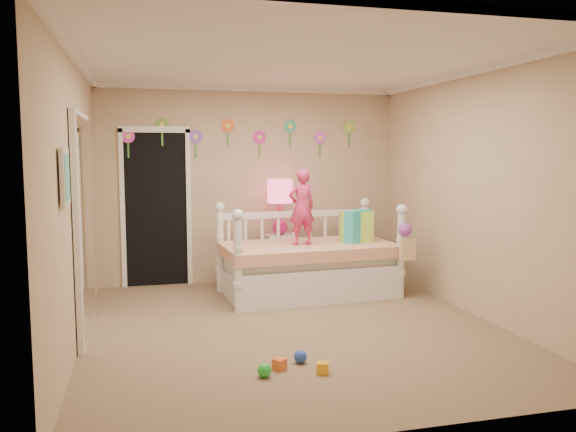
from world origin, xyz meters
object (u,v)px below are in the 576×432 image
object	(u,v)px
nightstand	(280,259)
daybed	(308,249)
table_lamp	(280,198)
child	(302,207)

from	to	relation	value
nightstand	daybed	bearing A→B (deg)	-84.85
daybed	nightstand	size ratio (longest dim) A/B	3.21
nightstand	table_lamp	xyz separation A→B (m)	(0.00, 0.00, 0.81)
table_lamp	daybed	bearing A→B (deg)	-75.91
child	daybed	bearing A→B (deg)	-151.24
daybed	table_lamp	world-z (taller)	table_lamp
child	table_lamp	xyz separation A→B (m)	(-0.07, 0.80, 0.05)
daybed	table_lamp	bearing A→B (deg)	100.19
daybed	child	world-z (taller)	child
nightstand	table_lamp	world-z (taller)	table_lamp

